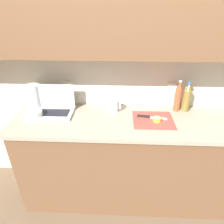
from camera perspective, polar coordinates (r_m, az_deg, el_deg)
name	(u,v)px	position (r m, az deg, el deg)	size (l,w,h in m)	color
ground_plane	(143,193)	(2.34, 8.89, -21.79)	(12.00, 12.00, 0.00)	brown
wall_back	(155,37)	(1.74, 12.25, 20.29)	(5.20, 0.38, 2.60)	silver
counter_unit	(149,160)	(2.01, 10.49, -13.24)	(2.41, 0.59, 0.91)	brown
laptop	(54,107)	(1.89, -16.19, 1.51)	(0.35, 0.24, 0.25)	silver
cutting_board	(153,120)	(1.75, 11.64, -2.24)	(0.34, 0.30, 0.01)	#D1473D
knife	(147,117)	(1.76, 9.96, -1.28)	(0.26, 0.06, 0.02)	silver
lemon_half_cut	(157,119)	(1.72, 12.78, -2.03)	(0.06, 0.06, 0.03)	yellow
bottle_green_soda	(187,98)	(1.94, 20.60, 3.82)	(0.07, 0.07, 0.28)	olive
bottle_oil_tall	(178,97)	(1.91, 18.34, 4.13)	(0.06, 0.06, 0.30)	#A34C2D
measuring_cup	(114,106)	(1.83, 0.48, 1.70)	(0.11, 0.09, 0.11)	silver
bowl_white	(34,114)	(1.87, -21.43, -0.59)	(0.15, 0.15, 0.06)	white
paper_towel_roll	(34,97)	(2.00, -21.31, 4.09)	(0.12, 0.12, 0.23)	white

